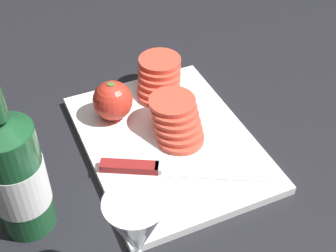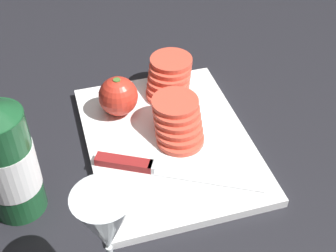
{
  "view_description": "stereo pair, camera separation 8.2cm",
  "coord_description": "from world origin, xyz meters",
  "px_view_note": "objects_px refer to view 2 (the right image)",
  "views": [
    {
      "loc": [
        0.65,
        -0.23,
        0.59
      ],
      "look_at": [
        0.1,
        0.02,
        0.05
      ],
      "focal_mm": 50.0,
      "sensor_mm": 36.0,
      "label": 1
    },
    {
      "loc": [
        0.68,
        -0.15,
        0.59
      ],
      "look_at": [
        0.1,
        0.02,
        0.05
      ],
      "focal_mm": 50.0,
      "sensor_mm": 36.0,
      "label": 2
    }
  ],
  "objects_px": {
    "wine_glass": "(106,228)",
    "whole_tomato": "(118,96)",
    "knife": "(144,166)",
    "tomato_slice_stack_near": "(178,121)",
    "tomato_slice_stack_far": "(169,77)",
    "wine_bottle": "(6,158)"
  },
  "relations": [
    {
      "from": "wine_glass",
      "to": "whole_tomato",
      "type": "relative_size",
      "value": 2.44
    },
    {
      "from": "wine_glass",
      "to": "knife",
      "type": "xyz_separation_m",
      "value": [
        -0.18,
        0.09,
        -0.1
      ]
    },
    {
      "from": "tomato_slice_stack_near",
      "to": "whole_tomato",
      "type": "bearing_deg",
      "value": -135.06
    },
    {
      "from": "wine_glass",
      "to": "knife",
      "type": "height_order",
      "value": "wine_glass"
    },
    {
      "from": "wine_glass",
      "to": "tomato_slice_stack_far",
      "type": "relative_size",
      "value": 1.47
    },
    {
      "from": "wine_bottle",
      "to": "tomato_slice_stack_far",
      "type": "xyz_separation_m",
      "value": [
        -0.21,
        0.31,
        -0.06
      ]
    },
    {
      "from": "knife",
      "to": "tomato_slice_stack_far",
      "type": "height_order",
      "value": "tomato_slice_stack_far"
    },
    {
      "from": "wine_bottle",
      "to": "wine_glass",
      "type": "relative_size",
      "value": 1.68
    },
    {
      "from": "tomato_slice_stack_near",
      "to": "tomato_slice_stack_far",
      "type": "bearing_deg",
      "value": 170.15
    },
    {
      "from": "wine_bottle",
      "to": "whole_tomato",
      "type": "height_order",
      "value": "wine_bottle"
    },
    {
      "from": "wine_glass",
      "to": "whole_tomato",
      "type": "xyz_separation_m",
      "value": [
        -0.34,
        0.08,
        -0.07
      ]
    },
    {
      "from": "wine_bottle",
      "to": "tomato_slice_stack_far",
      "type": "relative_size",
      "value": 2.46
    },
    {
      "from": "whole_tomato",
      "to": "tomato_slice_stack_far",
      "type": "xyz_separation_m",
      "value": [
        -0.04,
        0.11,
        -0.01
      ]
    },
    {
      "from": "wine_glass",
      "to": "tomato_slice_stack_near",
      "type": "xyz_separation_m",
      "value": [
        -0.25,
        0.17,
        -0.08
      ]
    },
    {
      "from": "wine_bottle",
      "to": "tomato_slice_stack_near",
      "type": "height_order",
      "value": "wine_bottle"
    },
    {
      "from": "whole_tomato",
      "to": "tomato_slice_stack_near",
      "type": "xyz_separation_m",
      "value": [
        0.09,
        0.09,
        -0.01
      ]
    },
    {
      "from": "whole_tomato",
      "to": "knife",
      "type": "relative_size",
      "value": 0.29
    },
    {
      "from": "wine_glass",
      "to": "wine_bottle",
      "type": "bearing_deg",
      "value": -146.66
    },
    {
      "from": "wine_glass",
      "to": "whole_tomato",
      "type": "distance_m",
      "value": 0.36
    },
    {
      "from": "wine_bottle",
      "to": "tomato_slice_stack_near",
      "type": "relative_size",
      "value": 2.38
    },
    {
      "from": "whole_tomato",
      "to": "tomato_slice_stack_far",
      "type": "relative_size",
      "value": 0.6
    },
    {
      "from": "wine_bottle",
      "to": "tomato_slice_stack_near",
      "type": "bearing_deg",
      "value": 105.32
    }
  ]
}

